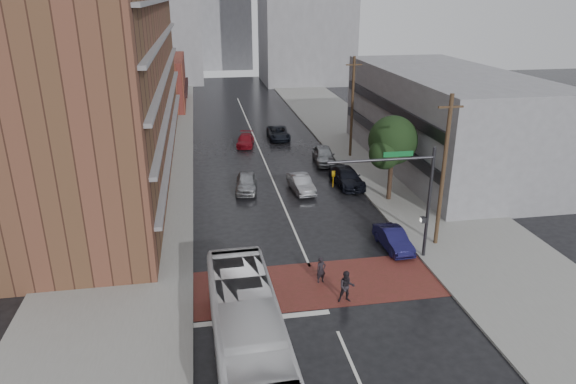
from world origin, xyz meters
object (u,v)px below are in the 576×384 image
object	(u,v)px
car_travel_a	(246,182)
car_parked_near	(393,239)
car_parked_mid	(347,177)
car_parked_far	(324,155)
suv_travel	(278,133)
pedestrian_a	(321,270)
pedestrian_b	(347,287)
car_travel_c	(245,140)
car_travel_b	(301,184)
transit_bus	(248,337)

from	to	relation	value
car_travel_a	car_parked_near	xyz separation A→B (m)	(8.40, -12.12, -0.09)
car_parked_mid	car_parked_far	size ratio (longest dim) A/B	1.08
suv_travel	car_parked_mid	size ratio (longest dim) A/B	0.98
car_parked_near	car_parked_far	distance (m)	18.45
pedestrian_a	car_travel_a	xyz separation A→B (m)	(-2.80, 15.45, -0.05)
pedestrian_b	car_travel_c	distance (m)	31.57
car_travel_a	car_parked_far	bearing A→B (deg)	44.33
car_travel_a	pedestrian_b	bearing A→B (deg)	-71.45
pedestrian_b	suv_travel	bearing A→B (deg)	93.58
car_travel_c	car_parked_near	world-z (taller)	car_parked_near
pedestrian_b	car_travel_a	bearing A→B (deg)	107.99
car_travel_b	suv_travel	size ratio (longest dim) A/B	0.84
suv_travel	pedestrian_b	bearing A→B (deg)	-91.05
pedestrian_b	car_travel_a	distance (m)	18.00
pedestrian_b	car_travel_c	xyz separation A→B (m)	(-2.45, 31.47, -0.30)
suv_travel	car_parked_far	bearing A→B (deg)	-71.06
pedestrian_a	suv_travel	distance (m)	31.50
car_travel_a	car_parked_mid	world-z (taller)	car_travel_a
car_travel_a	car_travel_b	size ratio (longest dim) A/B	1.03
car_travel_c	car_parked_mid	world-z (taller)	car_parked_mid
car_parked_mid	car_parked_far	distance (m)	6.47
transit_bus	car_travel_b	world-z (taller)	transit_bus
pedestrian_b	car_travel_b	xyz separation A→B (m)	(0.81, 16.68, -0.21)
car_travel_c	suv_travel	bearing A→B (deg)	37.85
car_travel_b	car_travel_c	world-z (taller)	car_travel_b
pedestrian_b	transit_bus	bearing A→B (deg)	-135.70
car_travel_a	car_travel_b	distance (m)	4.59
suv_travel	car_parked_near	xyz separation A→B (m)	(3.20, -28.07, -0.04)
transit_bus	car_travel_b	size ratio (longest dim) A/B	2.85
pedestrian_b	car_parked_mid	size ratio (longest dim) A/B	0.36
pedestrian_b	pedestrian_a	bearing A→B (deg)	118.45
car_travel_b	car_parked_mid	size ratio (longest dim) A/B	0.83
car_parked_mid	car_parked_near	bearing A→B (deg)	-95.02
suv_travel	car_travel_b	bearing A→B (deg)	-90.86
pedestrian_a	suv_travel	size ratio (longest dim) A/B	0.32
car_parked_near	car_travel_a	bearing A→B (deg)	121.70
transit_bus	car_parked_far	bearing A→B (deg)	68.75
car_travel_c	car_parked_near	distance (m)	26.94
transit_bus	car_parked_far	size ratio (longest dim) A/B	2.55
car_travel_a	pedestrian_a	bearing A→B (deg)	-73.00
transit_bus	car_parked_near	xyz separation A→B (m)	(10.40, 9.96, -1.03)
car_travel_b	car_parked_far	size ratio (longest dim) A/B	0.89
pedestrian_b	car_parked_near	xyz separation A→B (m)	(4.72, 5.50, -0.25)
car_travel_a	suv_travel	world-z (taller)	car_travel_a
pedestrian_b	car_parked_near	distance (m)	7.25
pedestrian_a	suv_travel	xyz separation A→B (m)	(2.40, 31.41, -0.09)
pedestrian_a	pedestrian_b	distance (m)	2.34
car_travel_c	car_travel_a	bearing A→B (deg)	-85.16
transit_bus	pedestrian_a	bearing A→B (deg)	52.64
car_travel_a	car_parked_mid	xyz separation A→B (m)	(8.69, -0.12, -0.00)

